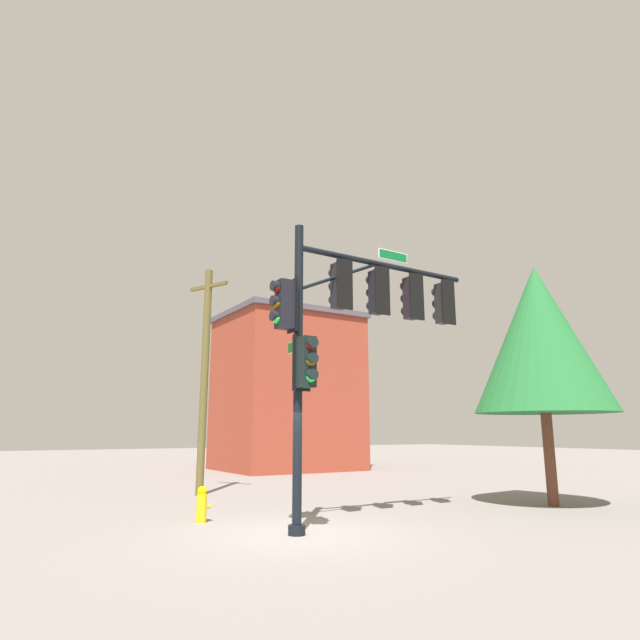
# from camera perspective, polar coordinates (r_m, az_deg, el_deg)

# --- Properties ---
(ground_plane) EXTENTS (120.00, 120.00, 0.00)m
(ground_plane) POSITION_cam_1_polar(r_m,az_deg,el_deg) (11.90, -2.51, -21.98)
(ground_plane) COLOR gray
(signal_pole_assembly) EXTENTS (5.78, 1.15, 6.79)m
(signal_pole_assembly) POSITION_cam_1_polar(r_m,az_deg,el_deg) (12.81, 3.70, 0.41)
(signal_pole_assembly) COLOR black
(signal_pole_assembly) RESTS_ON ground_plane
(utility_pole) EXTENTS (0.85, 1.69, 7.88)m
(utility_pole) POSITION_cam_1_polar(r_m,az_deg,el_deg) (19.26, -12.23, -5.65)
(utility_pole) COLOR brown
(utility_pole) RESTS_ON ground_plane
(fire_hydrant) EXTENTS (0.33, 0.24, 0.83)m
(fire_hydrant) POSITION_cam_1_polar(r_m,az_deg,el_deg) (13.63, -12.51, -18.68)
(fire_hydrant) COLOR yellow
(fire_hydrant) RESTS_ON ground_plane
(tree_near) EXTENTS (4.09, 4.09, 7.19)m
(tree_near) POSITION_cam_1_polar(r_m,az_deg,el_deg) (17.68, 22.39, -1.81)
(tree_near) COLOR brown
(tree_near) RESTS_ON ground_plane
(brick_building) EXTENTS (7.44, 6.53, 8.85)m
(brick_building) POSITION_cam_1_polar(r_m,az_deg,el_deg) (31.18, -3.54, -7.51)
(brick_building) COLOR #993C29
(brick_building) RESTS_ON ground_plane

